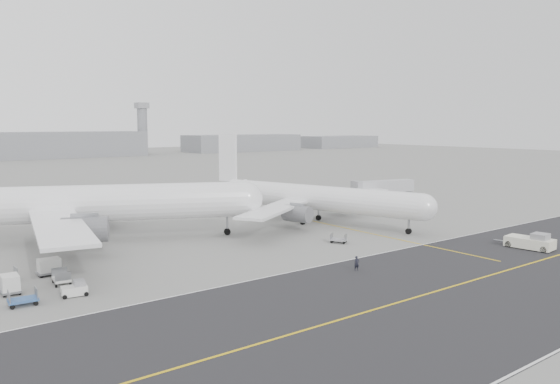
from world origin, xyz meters
TOP-DOWN VIEW (x-y plane):
  - ground at (0.00, 0.00)m, footprint 700.00×700.00m
  - taxiway at (5.02, -17.98)m, footprint 220.00×59.00m
  - horizon_buildings at (30.00, 260.00)m, footprint 520.00×28.00m
  - control_tower at (100.00, 265.00)m, footprint 7.00×7.00m
  - airliner_a at (-11.24, 31.93)m, footprint 56.04×54.69m
  - airliner_b at (28.88, 22.38)m, footprint 44.98×45.88m
  - pushback_tug at (40.47, -13.53)m, footprint 3.89×8.72m
  - jet_bridge at (54.79, 27.99)m, footprint 16.00×6.26m
  - gse_cluster at (-24.97, 9.59)m, footprint 19.71×19.11m
  - stray_dolly at (20.71, 6.47)m, footprint 2.63×2.92m
  - ground_crew_a at (11.36, -6.70)m, footprint 0.80×0.65m

SIDE VIEW (x-z plane):
  - ground at x=0.00m, z-range 0.00..0.00m
  - horizon_buildings at x=30.00m, z-range -14.00..14.00m
  - gse_cluster at x=-24.97m, z-range -1.08..1.08m
  - stray_dolly at x=20.71m, z-range -0.76..0.76m
  - taxiway at x=5.02m, z-range -0.01..0.03m
  - ground_crew_a at x=11.36m, z-range 0.00..1.89m
  - pushback_tug at x=40.47m, z-range -0.22..2.24m
  - jet_bridge at x=54.79m, z-range 1.18..7.15m
  - airliner_b at x=28.88m, z-range -3.45..12.90m
  - airliner_a at x=-11.24m, z-range -4.35..16.18m
  - control_tower at x=100.00m, z-range 0.63..31.88m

